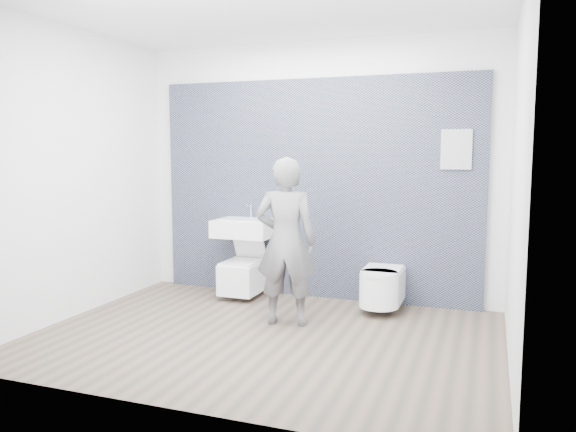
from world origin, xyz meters
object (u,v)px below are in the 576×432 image
(washbasin, at_px, (245,228))
(toilet_rounded, at_px, (381,287))
(toilet_square, at_px, (244,275))
(visitor, at_px, (286,241))

(washbasin, distance_m, toilet_rounded, 1.64)
(washbasin, relative_size, toilet_square, 0.87)
(washbasin, distance_m, visitor, 1.11)
(washbasin, xyz_separation_m, toilet_rounded, (1.55, -0.09, -0.52))
(washbasin, relative_size, toilet_rounded, 0.97)
(washbasin, bearing_deg, visitor, -45.55)
(toilet_square, relative_size, visitor, 0.47)
(washbasin, xyz_separation_m, toilet_square, (-0.00, -0.04, -0.53))
(washbasin, height_order, toilet_square, washbasin)
(visitor, bearing_deg, toilet_rounded, -148.73)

